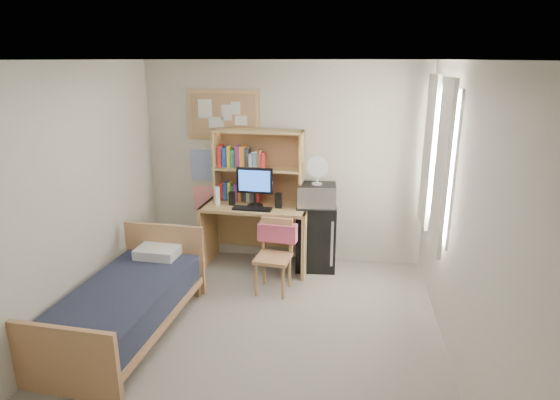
# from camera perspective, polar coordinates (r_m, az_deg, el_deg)

# --- Properties ---
(floor) EXTENTS (3.60, 4.20, 0.02)m
(floor) POSITION_cam_1_polar(r_m,az_deg,el_deg) (4.68, -3.19, -17.22)
(floor) COLOR gray
(floor) RESTS_ON ground
(ceiling) EXTENTS (3.60, 4.20, 0.02)m
(ceiling) POSITION_cam_1_polar(r_m,az_deg,el_deg) (3.88, -3.84, 16.68)
(ceiling) COLOR silver
(ceiling) RESTS_ON wall_back
(wall_back) EXTENTS (3.60, 0.04, 2.60)m
(wall_back) POSITION_cam_1_polar(r_m,az_deg,el_deg) (6.09, 0.47, 4.44)
(wall_back) COLOR beige
(wall_back) RESTS_ON floor
(wall_front) EXTENTS (3.60, 0.04, 2.60)m
(wall_front) POSITION_cam_1_polar(r_m,az_deg,el_deg) (2.28, -14.63, -18.73)
(wall_front) COLOR beige
(wall_front) RESTS_ON floor
(wall_left) EXTENTS (0.04, 4.20, 2.60)m
(wall_left) POSITION_cam_1_polar(r_m,az_deg,el_deg) (4.78, -25.13, -0.69)
(wall_left) COLOR beige
(wall_left) RESTS_ON floor
(wall_right) EXTENTS (0.04, 4.20, 2.60)m
(wall_right) POSITION_cam_1_polar(r_m,az_deg,el_deg) (4.14, 21.77, -2.84)
(wall_right) COLOR beige
(wall_right) RESTS_ON floor
(window_unit) EXTENTS (0.10, 1.40, 1.70)m
(window_unit) POSITION_cam_1_polar(r_m,az_deg,el_deg) (5.18, 18.67, 4.74)
(window_unit) COLOR white
(window_unit) RESTS_ON wall_right
(curtain_left) EXTENTS (0.04, 0.55, 1.70)m
(curtain_left) POSITION_cam_1_polar(r_m,az_deg,el_deg) (4.79, 19.13, 3.76)
(curtain_left) COLOR silver
(curtain_left) RESTS_ON wall_right
(curtain_right) EXTENTS (0.04, 0.55, 1.70)m
(curtain_right) POSITION_cam_1_polar(r_m,az_deg,el_deg) (5.57, 17.67, 5.61)
(curtain_right) COLOR silver
(curtain_right) RESTS_ON wall_right
(bulletin_board) EXTENTS (0.94, 0.03, 0.64)m
(bulletin_board) POSITION_cam_1_polar(r_m,az_deg,el_deg) (6.13, -6.91, 10.27)
(bulletin_board) COLOR tan
(bulletin_board) RESTS_ON wall_back
(poster_wave) EXTENTS (0.30, 0.01, 0.42)m
(poster_wave) POSITION_cam_1_polar(r_m,az_deg,el_deg) (6.33, -9.49, 4.22)
(poster_wave) COLOR #294CA4
(poster_wave) RESTS_ON wall_back
(poster_japan) EXTENTS (0.28, 0.01, 0.36)m
(poster_japan) POSITION_cam_1_polar(r_m,az_deg,el_deg) (6.45, -9.29, 0.14)
(poster_japan) COLOR red
(poster_japan) RESTS_ON wall_back
(desk) EXTENTS (1.37, 0.74, 0.84)m
(desk) POSITION_cam_1_polar(r_m,az_deg,el_deg) (6.06, -2.86, -4.37)
(desk) COLOR tan
(desk) RESTS_ON floor
(desk_chair) EXTENTS (0.47, 0.47, 0.85)m
(desk_chair) POSITION_cam_1_polar(r_m,az_deg,el_deg) (5.40, -0.85, -7.03)
(desk_chair) COLOR tan
(desk_chair) RESTS_ON floor
(mini_fridge) EXTENTS (0.53, 0.53, 0.85)m
(mini_fridge) POSITION_cam_1_polar(r_m,az_deg,el_deg) (6.05, 4.38, -4.40)
(mini_fridge) COLOR black
(mini_fridge) RESTS_ON floor
(bed) EXTENTS (1.02, 1.86, 0.50)m
(bed) POSITION_cam_1_polar(r_m,az_deg,el_deg) (4.94, -18.33, -12.66)
(bed) COLOR #1A1E30
(bed) RESTS_ON floor
(hutch) EXTENTS (1.15, 0.35, 0.93)m
(hutch) POSITION_cam_1_polar(r_m,az_deg,el_deg) (5.94, -2.63, 4.11)
(hutch) COLOR tan
(hutch) RESTS_ON desk
(monitor) EXTENTS (0.46, 0.06, 0.48)m
(monitor) POSITION_cam_1_polar(r_m,az_deg,el_deg) (5.80, -3.09, 1.52)
(monitor) COLOR black
(monitor) RESTS_ON desk
(keyboard) EXTENTS (0.49, 0.18, 0.02)m
(keyboard) POSITION_cam_1_polar(r_m,az_deg,el_deg) (5.73, -3.40, -1.06)
(keyboard) COLOR black
(keyboard) RESTS_ON desk
(speaker_left) EXTENTS (0.07, 0.07, 0.17)m
(speaker_left) POSITION_cam_1_polar(r_m,az_deg,el_deg) (5.92, -5.89, 0.19)
(speaker_left) COLOR black
(speaker_left) RESTS_ON desk
(speaker_right) EXTENTS (0.08, 0.08, 0.19)m
(speaker_right) POSITION_cam_1_polar(r_m,az_deg,el_deg) (5.77, -0.18, -0.06)
(speaker_right) COLOR black
(speaker_right) RESTS_ON desk
(water_bottle) EXTENTS (0.07, 0.07, 0.24)m
(water_bottle) POSITION_cam_1_polar(r_m,az_deg,el_deg) (5.93, -7.67, 0.49)
(water_bottle) COLOR white
(water_bottle) RESTS_ON desk
(hoodie) EXTENTS (0.47, 0.19, 0.22)m
(hoodie) POSITION_cam_1_polar(r_m,az_deg,el_deg) (5.49, -0.29, -3.97)
(hoodie) COLOR #D55175
(hoodie) RESTS_ON desk_chair
(microwave) EXTENTS (0.49, 0.39, 0.27)m
(microwave) POSITION_cam_1_polar(r_m,az_deg,el_deg) (5.85, 4.50, 0.63)
(microwave) COLOR #BABABF
(microwave) RESTS_ON mini_fridge
(desk_fan) EXTENTS (0.27, 0.27, 0.32)m
(desk_fan) POSITION_cam_1_polar(r_m,az_deg,el_deg) (5.77, 4.57, 3.45)
(desk_fan) COLOR white
(desk_fan) RESTS_ON microwave
(pillow) EXTENTS (0.47, 0.34, 0.11)m
(pillow) POSITION_cam_1_polar(r_m,az_deg,el_deg) (5.39, -14.70, -6.17)
(pillow) COLOR white
(pillow) RESTS_ON bed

